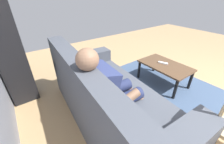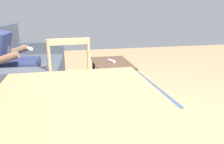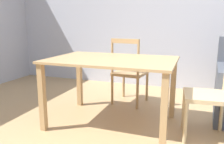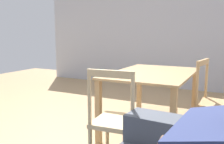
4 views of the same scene
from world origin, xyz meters
TOP-DOWN VIEW (x-y plane):
  - couch at (1.24, 1.63)m, footprint 2.18×1.11m
  - person_lounging at (1.09, 1.69)m, footprint 0.61×0.90m
  - coffee_table at (1.34, 0.28)m, footprint 0.89×0.55m
  - tv_remote at (1.39, 0.27)m, footprint 0.18×0.11m
  - bookshelf at (2.69, 2.50)m, footprint 0.87×0.36m
  - area_rug at (1.34, 0.28)m, footprint 2.03×1.44m

SIDE VIEW (x-z plane):
  - area_rug at x=1.34m, z-range 0.00..0.01m
  - couch at x=1.24m, z-range -0.15..0.81m
  - coffee_table at x=1.34m, z-range 0.14..0.54m
  - tv_remote at x=1.39m, z-range 0.39..0.42m
  - person_lounging at x=1.09m, z-range 0.02..1.17m
  - bookshelf at x=2.69m, z-range -0.21..1.64m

